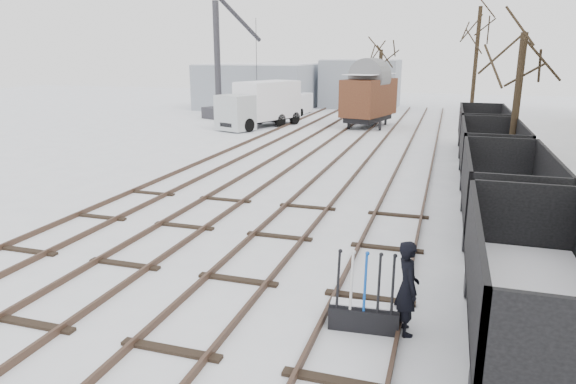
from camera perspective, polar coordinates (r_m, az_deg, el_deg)
name	(u,v)px	position (r m, az deg, el deg)	size (l,w,h in m)	color
ground	(238,281)	(11.91, -5.57, -9.82)	(120.00, 120.00, 0.00)	white
tracks	(350,161)	(24.48, 6.92, 3.40)	(13.90, 52.00, 0.16)	black
shed_left	(258,86)	(49.15, -3.32, 11.67)	(10.00, 8.00, 4.10)	#99A1AC
shed_right	(361,83)	(50.67, 8.11, 11.88)	(7.00, 6.00, 4.50)	#99A1AC
ground_frame	(364,315)	(9.98, 8.44, -13.32)	(1.33, 0.51, 1.49)	black
worker	(407,288)	(9.73, 13.11, -10.30)	(0.65, 0.43, 1.80)	black
freight_wagon_a	(538,304)	(9.89, 26.05, -11.13)	(2.29, 5.73, 2.34)	black
freight_wagon_b	(504,203)	(15.86, 22.91, -1.12)	(2.29, 5.73, 2.34)	black
freight_wagon_c	(490,160)	(22.08, 21.52, 3.34)	(2.29, 5.73, 2.34)	black
freight_wagon_d	(482,136)	(28.38, 20.74, 5.83)	(2.29, 5.73, 2.34)	black
box_van_wagon	(369,96)	(36.67, 8.98, 10.47)	(3.68, 5.28, 3.66)	black
lorry	(261,104)	(36.21, -3.07, 9.74)	(3.85, 7.20, 3.13)	black
panel_van	(296,104)	(44.09, 0.92, 9.78)	(1.96, 3.98, 1.70)	white
crane	(219,84)	(41.71, -7.63, 11.76)	(2.63, 5.96, 10.02)	#302F34
tree_near	(516,105)	(23.80, 24.04, 8.82)	(0.30, 0.30, 5.84)	black
tree_far_left	(380,84)	(42.84, 10.15, 11.77)	(0.30, 0.30, 5.31)	black
tree_far_right	(475,64)	(43.21, 20.10, 13.22)	(0.30, 0.30, 8.44)	black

